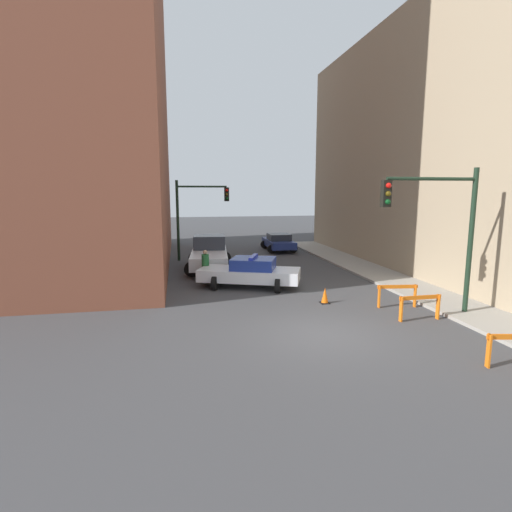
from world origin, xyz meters
name	(u,v)px	position (x,y,z in m)	size (l,w,h in m)	color
ground_plane	(323,335)	(0.00, 0.00, 0.00)	(120.00, 120.00, 0.00)	#424244
sidewalk_right	(492,321)	(6.20, 0.00, 0.06)	(2.40, 44.00, 0.12)	#9E998E
building_corner_left	(32,47)	(-12.00, 14.00, 12.37)	(14.00, 20.00, 24.74)	brown
building_right	(506,144)	(13.40, 8.00, 7.04)	(12.00, 28.00, 14.08)	tan
traffic_light_near	(443,219)	(4.73, 0.99, 3.53)	(3.64, 0.35, 5.20)	black
traffic_light_far	(195,208)	(-3.30, 14.86, 3.40)	(3.44, 0.35, 5.20)	black
police_car	(250,272)	(-1.11, 6.72, 0.72)	(5.05, 3.42, 1.52)	white
white_truck	(209,254)	(-2.66, 11.51, 0.91)	(2.97, 5.56, 1.90)	silver
parked_car_near	(279,242)	(3.13, 17.96, 0.67)	(2.34, 4.34, 1.31)	navy
pedestrian_crossing	(205,266)	(-3.13, 7.99, 0.86)	(0.47, 0.47, 1.66)	#474C66
barrier_back	(420,303)	(3.85, 0.70, 0.62)	(1.60, 0.17, 0.90)	orange
barrier_corner	(397,292)	(3.92, 2.31, 0.62)	(1.59, 0.35, 0.90)	orange
traffic_cone	(325,296)	(1.36, 3.41, 0.32)	(0.36, 0.36, 0.66)	black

